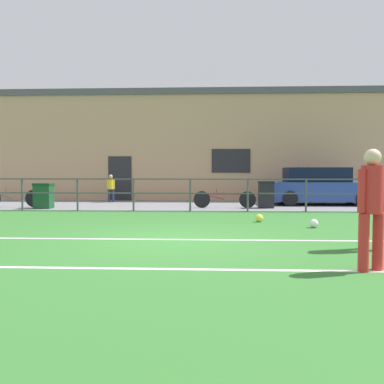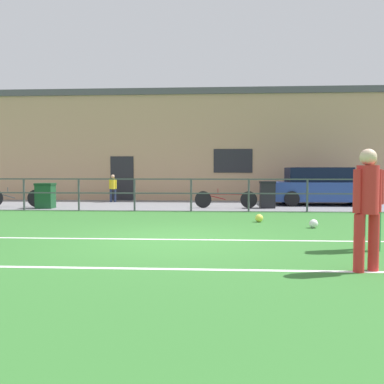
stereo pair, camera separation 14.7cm
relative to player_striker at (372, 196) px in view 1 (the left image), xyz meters
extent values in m
cube|color=#33702D|center=(-3.61, 0.87, -1.00)|extent=(60.00, 44.00, 0.04)
cube|color=white|center=(-3.61, 0.92, -0.97)|extent=(36.00, 0.11, 0.00)
cube|color=white|center=(-3.61, -1.65, -0.97)|extent=(36.00, 0.11, 0.00)
cube|color=slate|center=(-3.61, 9.37, -0.97)|extent=(48.00, 5.00, 0.02)
cylinder|color=#474C51|center=(-9.61, 6.87, -0.40)|extent=(0.07, 0.07, 1.15)
cylinder|color=#474C51|center=(-7.61, 6.87, -0.40)|extent=(0.07, 0.07, 1.15)
cylinder|color=#474C51|center=(-5.61, 6.87, -0.40)|extent=(0.07, 0.07, 1.15)
cylinder|color=#474C51|center=(-3.61, 6.87, -0.40)|extent=(0.07, 0.07, 1.15)
cylinder|color=#474C51|center=(-1.61, 6.87, -0.40)|extent=(0.07, 0.07, 1.15)
cylinder|color=#474C51|center=(0.39, 6.87, -0.40)|extent=(0.07, 0.07, 1.15)
cylinder|color=#474C51|center=(2.39, 6.87, -0.40)|extent=(0.07, 0.07, 1.15)
cube|color=#474C51|center=(-3.61, 6.87, 0.15)|extent=(36.00, 0.04, 0.04)
cube|color=#474C51|center=(-3.61, 6.87, -0.34)|extent=(36.00, 0.04, 0.04)
cube|color=tan|center=(-3.61, 13.07, 1.51)|extent=(28.00, 2.40, 4.98)
cube|color=#232328|center=(-7.21, 11.85, 0.07)|extent=(1.10, 0.04, 2.10)
cube|color=#232328|center=(-1.97, 11.85, 0.91)|extent=(1.80, 0.04, 1.10)
cube|color=#4C4C51|center=(-3.61, 13.07, 4.15)|extent=(28.00, 2.56, 0.30)
cylinder|color=#237038|center=(-0.11, 0.07, -0.57)|extent=(0.15, 0.15, 0.82)
cylinder|color=#237038|center=(0.11, -0.07, -0.57)|extent=(0.15, 0.15, 0.82)
cylinder|color=red|center=(0.00, 0.00, 0.18)|extent=(0.30, 0.30, 0.67)
sphere|color=#A37556|center=(0.00, 0.00, 0.63)|extent=(0.23, 0.23, 0.23)
cylinder|color=red|center=(-0.15, 0.10, 0.16)|extent=(0.11, 0.11, 0.60)
cylinder|color=red|center=(0.15, -0.10, 0.16)|extent=(0.11, 0.11, 0.60)
cylinder|color=red|center=(-0.49, -1.56, -0.57)|extent=(0.15, 0.15, 0.82)
cylinder|color=red|center=(-0.73, -1.66, -0.57)|extent=(0.15, 0.15, 0.82)
cylinder|color=red|center=(-0.61, -1.61, 0.18)|extent=(0.30, 0.30, 0.68)
sphere|color=beige|center=(-0.61, -1.61, 0.64)|extent=(0.23, 0.23, 0.23)
cylinder|color=red|center=(-0.44, -1.54, 0.16)|extent=(0.11, 0.11, 0.61)
cylinder|color=red|center=(-0.78, -1.68, 0.16)|extent=(0.11, 0.11, 0.61)
sphere|color=white|center=(-0.31, 2.85, -0.87)|extent=(0.22, 0.22, 0.22)
sphere|color=#E5E04C|center=(-1.54, 3.97, -0.87)|extent=(0.22, 0.22, 0.22)
cylinder|color=#232D4C|center=(-7.26, 10.67, -0.66)|extent=(0.11, 0.11, 0.58)
cylinder|color=#232D4C|center=(-7.43, 10.62, -0.66)|extent=(0.11, 0.11, 0.58)
cylinder|color=gold|center=(-7.35, 10.64, -0.13)|extent=(0.22, 0.22, 0.48)
sphere|color=tan|center=(-7.35, 10.64, 0.19)|extent=(0.16, 0.16, 0.16)
cylinder|color=gold|center=(-7.22, 10.68, -0.15)|extent=(0.08, 0.08, 0.43)
cylinder|color=gold|center=(-7.47, 10.61, -0.15)|extent=(0.08, 0.08, 0.43)
cube|color=#28428E|center=(1.65, 9.80, -0.40)|extent=(4.19, 1.78, 0.78)
cube|color=black|center=(1.44, 9.80, 0.28)|extent=(2.51, 1.50, 0.59)
cylinder|color=black|center=(0.23, 8.94, -0.66)|extent=(0.60, 0.18, 0.60)
cylinder|color=black|center=(3.07, 8.94, -0.66)|extent=(0.60, 0.18, 0.60)
cylinder|color=black|center=(0.23, 10.65, -0.66)|extent=(0.60, 0.18, 0.60)
cylinder|color=black|center=(3.07, 10.65, -0.66)|extent=(0.60, 0.18, 0.60)
cylinder|color=black|center=(-9.72, 8.07, -0.62)|extent=(0.67, 0.04, 0.67)
cube|color=#4C5156|center=(-10.54, 8.07, -0.40)|extent=(1.29, 0.04, 0.04)
cube|color=#4C5156|center=(-10.95, 8.07, -0.51)|extent=(0.81, 0.03, 0.24)
cylinder|color=#4C5156|center=(-10.83, 8.07, -0.30)|extent=(0.03, 0.03, 0.20)
cylinder|color=#4C5156|center=(-9.72, 8.07, -0.33)|extent=(0.03, 0.03, 0.28)
cylinder|color=black|center=(-3.23, 8.07, -0.64)|extent=(0.63, 0.04, 0.63)
cylinder|color=black|center=(-1.52, 8.07, -0.64)|extent=(0.63, 0.04, 0.63)
cube|color=maroon|center=(-2.38, 8.07, -0.44)|extent=(1.34, 0.04, 0.04)
cube|color=maroon|center=(-2.81, 8.07, -0.54)|extent=(0.84, 0.03, 0.23)
cylinder|color=maroon|center=(-2.68, 8.07, -0.34)|extent=(0.03, 0.03, 0.20)
cylinder|color=maroon|center=(-1.52, 8.07, -0.37)|extent=(0.03, 0.03, 0.28)
cube|color=#194C28|center=(-9.12, 7.54, -0.53)|extent=(0.61, 0.51, 0.86)
cube|color=#143D20|center=(-9.12, 7.54, -0.06)|extent=(0.65, 0.55, 0.08)
cube|color=black|center=(-0.82, 8.13, -0.49)|extent=(0.55, 0.46, 0.93)
cube|color=black|center=(-0.82, 8.13, 0.01)|extent=(0.58, 0.49, 0.08)
camera|label=1|loc=(-2.86, -7.54, 0.45)|focal=38.75mm
camera|label=2|loc=(-2.71, -7.53, 0.45)|focal=38.75mm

